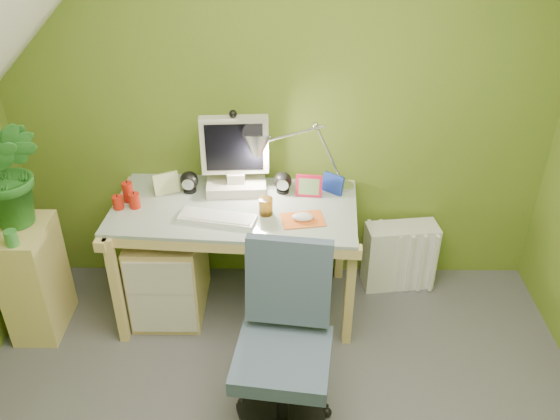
{
  "coord_description": "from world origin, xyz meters",
  "views": [
    {
      "loc": [
        0.03,
        -1.58,
        2.48
      ],
      "look_at": [
        0.0,
        1.0,
        0.85
      ],
      "focal_mm": 38.0,
      "sensor_mm": 36.0,
      "label": 1
    }
  ],
  "objects_px": {
    "radiator": "(399,256)",
    "desk": "(237,258)",
    "monitor": "(235,153)",
    "task_chair": "(282,358)",
    "desk_lamp": "(315,141)",
    "side_ledge": "(35,279)",
    "potted_plant": "(10,173)"
  },
  "relations": [
    {
      "from": "side_ledge",
      "to": "potted_plant",
      "type": "xyz_separation_m",
      "value": [
        0.0,
        0.05,
        0.66
      ]
    },
    {
      "from": "desk",
      "to": "radiator",
      "type": "bearing_deg",
      "value": 16.98
    },
    {
      "from": "monitor",
      "to": "radiator",
      "type": "xyz_separation_m",
      "value": [
        1.02,
        0.05,
        -0.75
      ]
    },
    {
      "from": "task_chair",
      "to": "desk_lamp",
      "type": "bearing_deg",
      "value": 88.18
    },
    {
      "from": "monitor",
      "to": "task_chair",
      "type": "xyz_separation_m",
      "value": [
        0.28,
        -1.05,
        -0.52
      ]
    },
    {
      "from": "monitor",
      "to": "potted_plant",
      "type": "height_order",
      "value": "potted_plant"
    },
    {
      "from": "radiator",
      "to": "potted_plant",
      "type": "bearing_deg",
      "value": -177.89
    },
    {
      "from": "monitor",
      "to": "task_chair",
      "type": "distance_m",
      "value": 1.21
    },
    {
      "from": "desk",
      "to": "desk_lamp",
      "type": "xyz_separation_m",
      "value": [
        0.45,
        0.18,
        0.68
      ]
    },
    {
      "from": "desk_lamp",
      "to": "radiator",
      "type": "height_order",
      "value": "desk_lamp"
    },
    {
      "from": "potted_plant",
      "to": "monitor",
      "type": "bearing_deg",
      "value": 15.29
    },
    {
      "from": "monitor",
      "to": "task_chair",
      "type": "height_order",
      "value": "monitor"
    },
    {
      "from": "desk",
      "to": "monitor",
      "type": "distance_m",
      "value": 0.63
    },
    {
      "from": "desk",
      "to": "side_ledge",
      "type": "bearing_deg",
      "value": -166.73
    },
    {
      "from": "desk_lamp",
      "to": "side_ledge",
      "type": "relative_size",
      "value": 0.92
    },
    {
      "from": "desk_lamp",
      "to": "desk",
      "type": "bearing_deg",
      "value": -155.91
    },
    {
      "from": "side_ledge",
      "to": "desk_lamp",
      "type": "bearing_deg",
      "value": 12.81
    },
    {
      "from": "desk",
      "to": "monitor",
      "type": "xyz_separation_m",
      "value": [
        0.0,
        0.18,
        0.61
      ]
    },
    {
      "from": "potted_plant",
      "to": "side_ledge",
      "type": "bearing_deg",
      "value": -90.0
    },
    {
      "from": "potted_plant",
      "to": "task_chair",
      "type": "xyz_separation_m",
      "value": [
        1.42,
        -0.74,
        -0.56
      ]
    },
    {
      "from": "monitor",
      "to": "side_ledge",
      "type": "xyz_separation_m",
      "value": [
        -1.14,
        -0.36,
        -0.63
      ]
    },
    {
      "from": "potted_plant",
      "to": "radiator",
      "type": "xyz_separation_m",
      "value": [
        2.16,
        0.36,
        -0.78
      ]
    },
    {
      "from": "potted_plant",
      "to": "desk",
      "type": "bearing_deg",
      "value": 6.6
    },
    {
      "from": "side_ledge",
      "to": "task_chair",
      "type": "relative_size",
      "value": 0.77
    },
    {
      "from": "radiator",
      "to": "desk",
      "type": "bearing_deg",
      "value": -174.66
    },
    {
      "from": "desk_lamp",
      "to": "task_chair",
      "type": "bearing_deg",
      "value": -97.07
    },
    {
      "from": "side_ledge",
      "to": "radiator",
      "type": "height_order",
      "value": "side_ledge"
    },
    {
      "from": "side_ledge",
      "to": "desk",
      "type": "bearing_deg",
      "value": 9.06
    },
    {
      "from": "desk",
      "to": "monitor",
      "type": "bearing_deg",
      "value": 94.22
    },
    {
      "from": "desk_lamp",
      "to": "task_chair",
      "type": "xyz_separation_m",
      "value": [
        -0.17,
        -1.05,
        -0.6
      ]
    },
    {
      "from": "desk",
      "to": "radiator",
      "type": "distance_m",
      "value": 1.05
    },
    {
      "from": "desk",
      "to": "radiator",
      "type": "relative_size",
      "value": 3.07
    }
  ]
}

